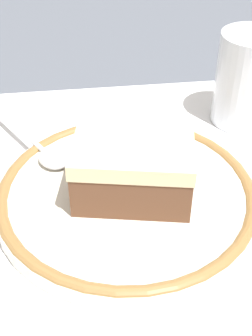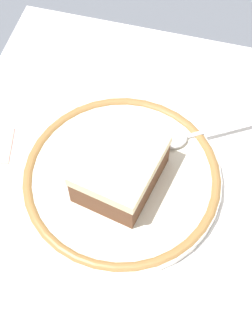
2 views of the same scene
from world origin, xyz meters
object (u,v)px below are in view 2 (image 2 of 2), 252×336
plate (126,179)px  cake_slice (123,169)px  cup (208,323)px  spoon (185,136)px

plate → cake_slice: size_ratio=2.04×
plate → cup: bearing=-141.2°
cake_slice → spoon: bearing=-36.6°
plate → cup: cup is taller
cake_slice → spoon: 0.09m
spoon → cup: cup is taller
plate → spoon: bearing=-37.9°
plate → cake_slice: cake_slice is taller
spoon → cup: bearing=-163.8°
spoon → cup: (-0.21, -0.06, 0.02)m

